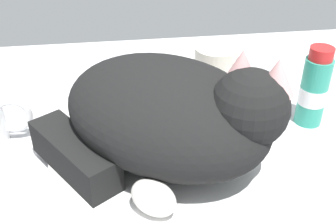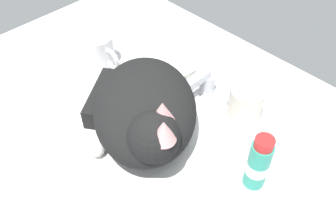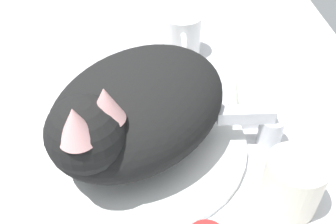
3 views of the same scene
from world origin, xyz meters
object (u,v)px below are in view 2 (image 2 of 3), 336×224
object	(u,v)px
coffee_mug	(100,51)
toothpaste_bottle	(258,164)
soap_bar	(180,71)
rinse_cup	(246,103)
faucet	(204,83)
cat	(144,111)

from	to	relation	value
coffee_mug	toothpaste_bottle	world-z (taller)	toothpaste_bottle
soap_bar	toothpaste_bottle	xyz separation A→B (cm)	(30.00, -11.20, 3.16)
soap_bar	coffee_mug	bearing A→B (deg)	-151.11
toothpaste_bottle	rinse_cup	bearing A→B (deg)	133.42
rinse_cup	faucet	bearing A→B (deg)	-176.04
cat	soap_bar	bearing A→B (deg)	113.60
faucet	soap_bar	xyz separation A→B (cm)	(-7.29, -0.41, -0.29)
faucet	coffee_mug	size ratio (longest dim) A/B	1.23
rinse_cup	coffee_mug	bearing A→B (deg)	-163.08
coffee_mug	rinse_cup	size ratio (longest dim) A/B	1.50
faucet	toothpaste_bottle	world-z (taller)	toothpaste_bottle
faucet	toothpaste_bottle	distance (cm)	25.66
cat	coffee_mug	xyz separation A→B (cm)	(-25.70, 8.40, -3.78)
faucet	cat	distance (cm)	19.27
rinse_cup	toothpaste_bottle	world-z (taller)	toothpaste_bottle
faucet	soap_bar	size ratio (longest dim) A/B	2.03
faucet	coffee_mug	xyz separation A→B (cm)	(-25.05, -10.21, 1.19)
soap_bar	rinse_cup	bearing A→B (deg)	3.66
faucet	toothpaste_bottle	size ratio (longest dim) A/B	1.13
toothpaste_bottle	cat	bearing A→B (deg)	-162.40
coffee_mug	toothpaste_bottle	size ratio (longest dim) A/B	0.92
faucet	coffee_mug	world-z (taller)	coffee_mug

